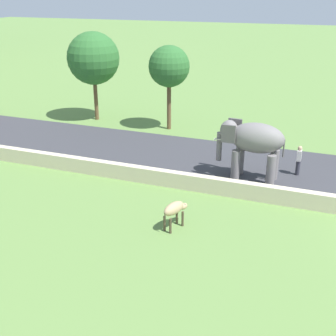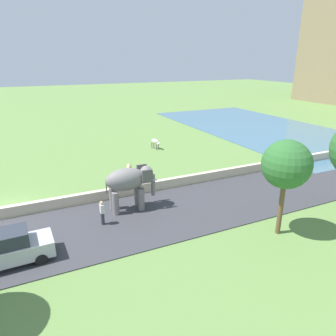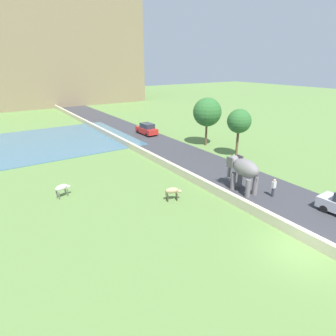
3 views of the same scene
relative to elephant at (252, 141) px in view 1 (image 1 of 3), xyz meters
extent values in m
cube|color=#38383D|center=(1.57, 12.32, -2.01)|extent=(7.00, 120.00, 0.06)
cube|color=beige|center=(-2.23, 10.32, -1.64)|extent=(0.40, 110.00, 0.79)
ellipsoid|color=slate|center=(-0.01, -0.22, 0.20)|extent=(1.51, 2.76, 1.50)
cylinder|color=slate|center=(-0.39, 0.67, -1.24)|extent=(0.44, 0.44, 1.60)
cylinder|color=slate|center=(0.45, 0.63, -1.24)|extent=(0.44, 0.44, 1.60)
cylinder|color=slate|center=(-0.47, -1.08, -1.24)|extent=(0.44, 0.44, 1.60)
cylinder|color=slate|center=(0.37, -1.12, -1.24)|extent=(0.44, 0.44, 1.60)
ellipsoid|color=slate|center=(0.05, 1.19, 0.39)|extent=(1.04, 0.94, 1.10)
cube|color=#575454|center=(-0.56, 1.08, 0.43)|extent=(0.15, 0.70, 0.90)
cube|color=#575454|center=(0.64, 1.03, 0.43)|extent=(0.15, 0.70, 0.90)
cylinder|color=slate|center=(0.07, 1.66, -0.50)|extent=(0.28, 0.28, 1.50)
cone|color=silver|center=(-0.15, 1.61, -0.05)|extent=(0.14, 0.56, 0.17)
cone|color=silver|center=(0.29, 1.59, -0.05)|extent=(0.14, 0.56, 0.17)
cylinder|color=#575454|center=(-0.06, -1.55, -0.15)|extent=(0.08, 0.08, 0.90)
cylinder|color=#33333D|center=(1.31, -2.23, -1.61)|extent=(0.22, 0.22, 0.85)
cube|color=silver|center=(1.31, -2.23, -0.91)|extent=(0.36, 0.22, 0.56)
sphere|color=tan|center=(1.31, -2.23, -0.52)|extent=(0.22, 0.22, 0.22)
ellipsoid|color=tan|center=(-5.99, 1.91, -1.14)|extent=(1.18, 0.79, 0.50)
cylinder|color=#493D2C|center=(-5.58, 1.92, -1.71)|extent=(0.10, 0.10, 0.65)
cylinder|color=#493D2C|center=(-5.68, 1.63, -1.71)|extent=(0.10, 0.10, 0.65)
cylinder|color=#493D2C|center=(-6.30, 2.19, -1.71)|extent=(0.10, 0.10, 0.65)
cylinder|color=#493D2C|center=(-6.41, 1.90, -1.71)|extent=(0.10, 0.10, 0.65)
ellipsoid|color=tan|center=(-5.40, 1.70, -1.29)|extent=(0.46, 0.36, 0.26)
cone|color=beige|center=(-5.37, 1.78, -1.12)|extent=(0.04, 0.04, 0.12)
cone|color=beige|center=(-5.43, 1.61, -1.12)|extent=(0.04, 0.04, 0.12)
cylinder|color=#493D2C|center=(-6.50, 2.10, -1.34)|extent=(0.04, 0.04, 0.45)
cylinder|color=brown|center=(6.60, 6.88, -0.37)|extent=(0.28, 0.28, 3.32)
sphere|color=#2D662D|center=(6.60, 6.88, 2.24)|extent=(2.72, 2.72, 2.72)
cylinder|color=brown|center=(6.91, 12.70, -0.46)|extent=(0.28, 0.28, 3.16)
sphere|color=#2D662D|center=(6.91, 12.70, 2.41)|extent=(3.69, 3.69, 3.69)
camera|label=1|loc=(-20.50, -3.37, 6.98)|focal=46.68mm
camera|label=2|loc=(18.33, -5.79, 7.65)|focal=33.14mm
camera|label=3|loc=(-17.58, -14.89, 8.56)|focal=30.00mm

